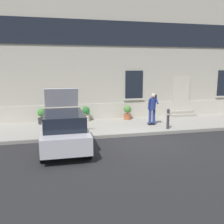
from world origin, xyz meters
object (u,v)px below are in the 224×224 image
(planter_charcoal, at_px, (42,116))
(planter_cream, at_px, (86,113))
(person_on_phone, at_px, (152,107))
(planter_terracotta, at_px, (128,112))
(bollard_near_person, at_px, (168,118))
(hatchback_car_silver, at_px, (64,129))

(planter_charcoal, height_order, planter_cream, same)
(person_on_phone, xyz_separation_m, planter_terracotta, (-0.86, 1.75, -0.54))
(bollard_near_person, bearing_deg, planter_terracotta, 115.85)
(planter_cream, xyz_separation_m, planter_terracotta, (2.48, -0.08, 0.00))
(bollard_near_person, height_order, planter_cream, bollard_near_person)
(bollard_near_person, distance_m, planter_terracotta, 3.03)
(hatchback_car_silver, relative_size, planter_terracotta, 4.73)
(planter_cream, distance_m, planter_terracotta, 2.48)
(bollard_near_person, height_order, planter_terracotta, bollard_near_person)
(hatchback_car_silver, bearing_deg, bollard_near_person, 15.92)
(hatchback_car_silver, distance_m, planter_cream, 4.56)
(planter_charcoal, bearing_deg, hatchback_car_silver, -76.49)
(person_on_phone, xyz_separation_m, planter_cream, (-3.35, 1.83, -0.54))
(planter_terracotta, bearing_deg, planter_cream, 178.17)
(hatchback_car_silver, distance_m, planter_charcoal, 4.30)
(hatchback_car_silver, bearing_deg, person_on_phone, 27.20)
(person_on_phone, relative_size, planter_terracotta, 2.03)
(planter_charcoal, xyz_separation_m, planter_terracotta, (4.96, 0.06, 0.00))
(person_on_phone, distance_m, planter_charcoal, 6.09)
(planter_terracotta, bearing_deg, person_on_phone, -63.76)
(person_on_phone, xyz_separation_m, planter_charcoal, (-5.83, 1.70, -0.54))
(planter_cream, bearing_deg, bollard_near_person, -36.41)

